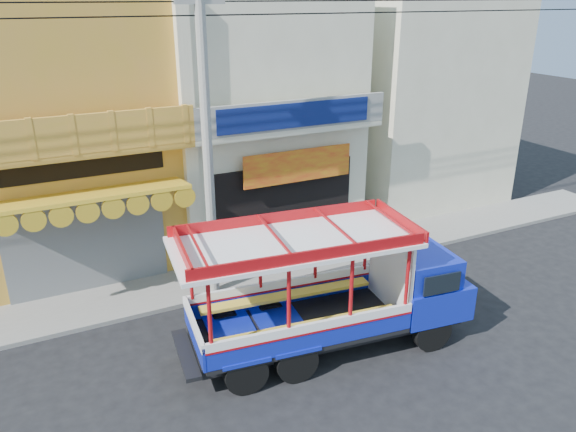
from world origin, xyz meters
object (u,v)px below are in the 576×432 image
object	(u,v)px
utility_pole	(211,113)
potted_plant_b	(321,238)
potted_plant_c	(325,229)
songthaew_truck	(347,287)

from	to	relation	value
utility_pole	potted_plant_b	world-z (taller)	utility_pole
utility_pole	potted_plant_c	distance (m)	6.21
utility_pole	potted_plant_b	distance (m)	5.73
utility_pole	songthaew_truck	xyz separation A→B (m)	(1.84, -3.61, -3.52)
utility_pole	songthaew_truck	distance (m)	5.37
potted_plant_b	potted_plant_c	distance (m)	0.83
potted_plant_c	utility_pole	bearing A→B (deg)	-71.41
songthaew_truck	utility_pole	bearing A→B (deg)	116.98
utility_pole	potted_plant_b	size ratio (longest dim) A/B	25.67
songthaew_truck	potted_plant_b	size ratio (longest dim) A/B	6.34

